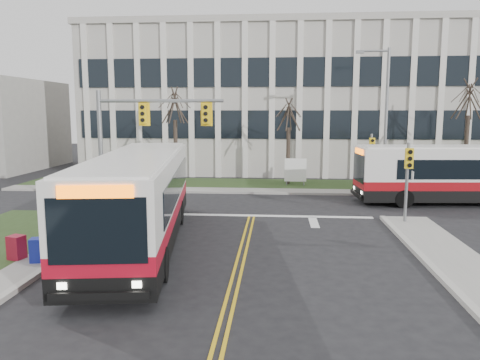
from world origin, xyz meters
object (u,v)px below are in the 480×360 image
object	(u,v)px
newspaper_box_blue	(38,252)
bus_cross	(466,176)
directory_sign	(295,170)
bus_main	(139,201)
streetlight	(384,112)
newspaper_box_red	(17,249)

from	to	relation	value
newspaper_box_blue	bus_cross	bearing A→B (deg)	20.49
directory_sign	bus_main	xyz separation A→B (m)	(-6.59, -14.81, 0.59)
bus_main	bus_cross	world-z (taller)	bus_main
streetlight	newspaper_box_red	xyz separation A→B (m)	(-15.76, -16.01, -4.72)
directory_sign	bus_cross	size ratio (longest dim) A/B	0.17
directory_sign	newspaper_box_blue	size ratio (longest dim) A/B	2.11
streetlight	bus_main	size ratio (longest dim) A/B	0.70
directory_sign	newspaper_box_red	size ratio (longest dim) A/B	2.11
streetlight	newspaper_box_blue	world-z (taller)	streetlight
bus_cross	newspaper_box_red	xyz separation A→B (m)	(-19.60, -12.08, -1.14)
streetlight	bus_cross	xyz separation A→B (m)	(3.84, -3.93, -3.58)
bus_cross	streetlight	bearing A→B (deg)	-139.97
directory_sign	bus_main	size ratio (longest dim) A/B	0.15
streetlight	directory_sign	world-z (taller)	streetlight
directory_sign	newspaper_box_red	xyz separation A→B (m)	(-10.22, -17.31, -0.70)
streetlight	newspaper_box_red	world-z (taller)	streetlight
directory_sign	streetlight	bearing A→B (deg)	-13.23
bus_main	newspaper_box_blue	size ratio (longest dim) A/B	13.86
bus_cross	directory_sign	bearing A→B (deg)	-123.49
newspaper_box_red	newspaper_box_blue	bearing A→B (deg)	-0.19
newspaper_box_red	bus_cross	bearing A→B (deg)	47.27
bus_main	newspaper_box_red	distance (m)	4.59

